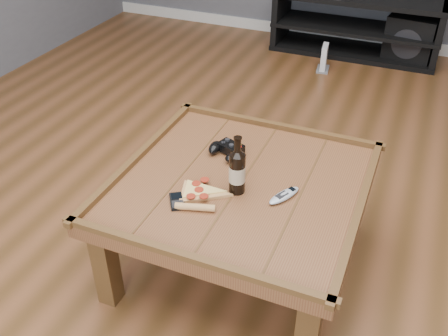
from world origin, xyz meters
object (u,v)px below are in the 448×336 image
at_px(coffee_table, 241,193).
at_px(smartphone, 177,201).
at_px(pizza_slice, 199,194).
at_px(game_console, 324,59).
at_px(remote_control, 284,195).
at_px(media_console, 356,26).
at_px(subwoofer, 412,37).
at_px(game_controller, 227,150).
at_px(beer_bottle, 237,170).

xyz_separation_m(coffee_table, smartphone, (-0.18, -0.22, 0.07)).
relative_size(pizza_slice, smartphone, 2.70).
relative_size(pizza_slice, game_console, 1.49).
height_order(remote_control, game_console, remote_control).
bearing_deg(remote_control, pizza_slice, -132.73).
height_order(media_console, remote_control, media_console).
xyz_separation_m(smartphone, subwoofer, (0.65, 3.02, -0.26)).
relative_size(game_controller, smartphone, 1.63).
bearing_deg(beer_bottle, pizza_slice, -144.89).
xyz_separation_m(coffee_table, pizza_slice, (-0.12, -0.15, 0.07)).
distance_m(beer_bottle, game_controller, 0.28).
xyz_separation_m(pizza_slice, game_console, (-0.03, 2.44, -0.36)).
relative_size(pizza_slice, subwoofer, 0.72).
bearing_deg(smartphone, coffee_table, 17.63).
height_order(smartphone, game_console, smartphone).
bearing_deg(beer_bottle, game_controller, 120.75).
distance_m(remote_control, subwoofer, 2.85).
bearing_deg(media_console, beer_bottle, -89.89).
bearing_deg(media_console, pizza_slice, -92.42).
bearing_deg(remote_control, subwoofer, 110.92).
xyz_separation_m(coffee_table, remote_control, (0.19, -0.03, 0.07)).
distance_m(coffee_table, smartphone, 0.29).
relative_size(coffee_table, game_console, 4.86).
bearing_deg(coffee_table, game_console, 93.82).
xyz_separation_m(media_console, game_controller, (-0.13, -2.58, 0.23)).
distance_m(subwoofer, game_console, 0.81).
bearing_deg(remote_control, media_console, 120.44).
bearing_deg(smartphone, pizza_slice, 16.53).
bearing_deg(game_console, coffee_table, -93.54).
bearing_deg(coffee_table, beer_bottle, -84.82).
xyz_separation_m(pizza_slice, smartphone, (-0.06, -0.07, -0.00)).
height_order(pizza_slice, smartphone, pizza_slice).
distance_m(coffee_table, game_console, 2.31).
bearing_deg(coffee_table, pizza_slice, -128.93).
bearing_deg(smartphone, media_console, 53.57).
height_order(remote_control, subwoofer, remote_control).
relative_size(beer_bottle, smartphone, 2.17).
relative_size(beer_bottle, subwoofer, 0.57).
bearing_deg(smartphone, remote_control, -6.15).
height_order(media_console, subwoofer, media_console).
bearing_deg(smartphone, subwoofer, 44.93).
bearing_deg(game_console, remote_control, -88.83).
xyz_separation_m(media_console, game_console, (-0.15, -0.46, -0.15)).
distance_m(beer_bottle, remote_control, 0.21).
bearing_deg(pizza_slice, beer_bottle, 18.43).
distance_m(media_console, smartphone, 2.98).
distance_m(beer_bottle, subwoofer, 2.92).
xyz_separation_m(media_console, remote_control, (0.19, -2.78, 0.22)).
xyz_separation_m(remote_control, game_console, (-0.35, 2.32, -0.37)).
height_order(beer_bottle, game_console, beer_bottle).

